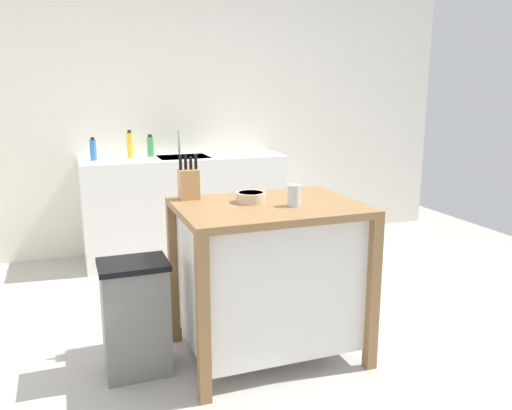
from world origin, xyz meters
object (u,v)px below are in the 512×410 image
object	(u,v)px
trash_bin	(136,317)
sink_faucet	(179,142)
knife_block	(189,183)
bottle_dish_soap	(130,145)
drinking_cup	(294,196)
bottle_spray_cleaner	(150,146)
kitchen_island	(268,272)
bottle_hand_soap	(93,150)
bowl_stoneware_deep	(251,197)

from	to	relation	value
trash_bin	sink_faucet	distance (m)	2.27
knife_block	bottle_dish_soap	world-z (taller)	bottle_dish_soap
drinking_cup	bottle_spray_cleaner	size ratio (longest dim) A/B	0.59
drinking_cup	trash_bin	xyz separation A→B (m)	(-0.85, 0.16, -0.64)
knife_block	kitchen_island	bearing A→B (deg)	-35.89
sink_faucet	bottle_hand_soap	distance (m)	0.77
bowl_stoneware_deep	bottle_dish_soap	bearing A→B (deg)	102.07
bowl_stoneware_deep	drinking_cup	world-z (taller)	drinking_cup
bowl_stoneware_deep	drinking_cup	bearing A→B (deg)	-42.47
kitchen_island	sink_faucet	xyz separation A→B (m)	(-0.04, 2.10, 0.52)
kitchen_island	bottle_hand_soap	size ratio (longest dim) A/B	5.18
bowl_stoneware_deep	sink_faucet	distance (m)	2.03
drinking_cup	sink_faucet	size ratio (longest dim) A/B	0.52
trash_bin	sink_faucet	xyz separation A→B (m)	(0.70, 2.05, 0.71)
bottle_spray_cleaner	bottle_dish_soap	world-z (taller)	bottle_dish_soap
bowl_stoneware_deep	bottle_dish_soap	xyz separation A→B (m)	(-0.41, 1.94, 0.10)
bowl_stoneware_deep	trash_bin	bearing A→B (deg)	-178.80
bowl_stoneware_deep	bottle_spray_cleaner	size ratio (longest dim) A/B	0.86
bottle_spray_cleaner	bottle_hand_soap	xyz separation A→B (m)	(-0.49, -0.08, -0.00)
knife_block	bowl_stoneware_deep	size ratio (longest dim) A/B	1.52
bottle_dish_soap	bottle_hand_soap	world-z (taller)	bottle_dish_soap
kitchen_island	knife_block	xyz separation A→B (m)	(-0.38, 0.28, 0.49)
kitchen_island	drinking_cup	bearing A→B (deg)	-42.29
knife_block	bottle_spray_cleaner	distance (m)	1.78
bottle_spray_cleaner	bottle_dish_soap	xyz separation A→B (m)	(-0.18, -0.05, 0.02)
drinking_cup	bottle_dish_soap	world-z (taller)	bottle_dish_soap
bottle_hand_soap	sink_faucet	bearing A→B (deg)	9.85
sink_faucet	kitchen_island	bearing A→B (deg)	-88.83
bowl_stoneware_deep	bottle_spray_cleaner	bearing A→B (deg)	96.71
bottle_spray_cleaner	bottle_hand_soap	world-z (taller)	bottle_spray_cleaner
drinking_cup	bottle_dish_soap	distance (m)	2.19
drinking_cup	bottle_spray_cleaner	world-z (taller)	bottle_spray_cleaner
kitchen_island	trash_bin	distance (m)	0.77
bowl_stoneware_deep	sink_faucet	xyz separation A→B (m)	(0.04, 2.03, 0.10)
drinking_cup	bottle_spray_cleaner	distance (m)	2.20
bottle_spray_cleaner	drinking_cup	bearing A→B (deg)	-78.99
kitchen_island	bottle_dish_soap	xyz separation A→B (m)	(-0.49, 2.01, 0.53)
sink_faucet	bottle_hand_soap	size ratio (longest dim) A/B	1.14
bottle_spray_cleaner	bowl_stoneware_deep	bearing A→B (deg)	-83.29
kitchen_island	trash_bin	world-z (taller)	kitchen_island
bottle_dish_soap	trash_bin	bearing A→B (deg)	-97.22
knife_block	drinking_cup	distance (m)	0.62
bowl_stoneware_deep	sink_faucet	bearing A→B (deg)	89.00
sink_faucet	bottle_hand_soap	world-z (taller)	sink_faucet
bowl_stoneware_deep	bottle_spray_cleaner	distance (m)	2.00
sink_faucet	bottle_dish_soap	xyz separation A→B (m)	(-0.45, -0.09, 0.00)
knife_block	bottle_dish_soap	bearing A→B (deg)	93.71
knife_block	bowl_stoneware_deep	bearing A→B (deg)	-33.90
bottle_spray_cleaner	knife_block	bearing A→B (deg)	-92.21
trash_bin	bowl_stoneware_deep	bearing A→B (deg)	1.20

